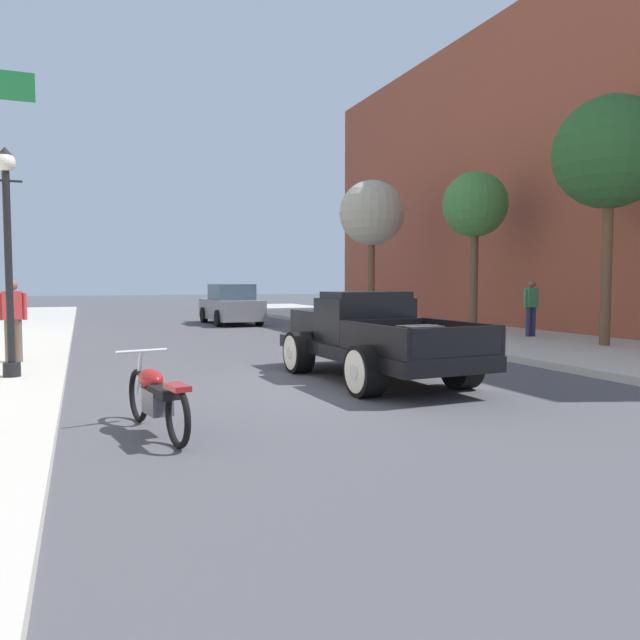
{
  "coord_description": "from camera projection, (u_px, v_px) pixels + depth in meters",
  "views": [
    {
      "loc": [
        -4.21,
        -9.6,
        1.77
      ],
      "look_at": [
        0.2,
        1.6,
        1.0
      ],
      "focal_mm": 34.17,
      "sensor_mm": 36.0,
      "label": 1
    }
  ],
  "objects": [
    {
      "name": "street_lamp_near",
      "position": [
        8.0,
        244.0,
        10.19
      ],
      "size": [
        0.5,
        0.32,
        3.85
      ],
      "color": "black",
      "rests_on": "sidewalk_left"
    },
    {
      "name": "ground_plane",
      "position": [
        343.0,
        383.0,
        10.57
      ],
      "size": [
        140.0,
        140.0,
        0.0
      ],
      "primitive_type": "plane",
      "color": "#47474C"
    },
    {
      "name": "pedestrian_sidewalk_right",
      "position": [
        531.0,
        305.0,
        17.81
      ],
      "size": [
        0.53,
        0.22,
        1.65
      ],
      "color": "#232847",
      "rests_on": "sidewalk_right"
    },
    {
      "name": "pedestrian_sidewalk_left",
      "position": [
        13.0,
        315.0,
        12.15
      ],
      "size": [
        0.53,
        0.22,
        1.65
      ],
      "color": "brown",
      "rests_on": "sidewalk_left"
    },
    {
      "name": "hotrod_truck_black",
      "position": [
        367.0,
        337.0,
        11.07
      ],
      "size": [
        2.34,
        5.0,
        1.58
      ],
      "color": "black",
      "rests_on": "ground"
    },
    {
      "name": "motorcycle_parked",
      "position": [
        156.0,
        396.0,
        7.03
      ],
      "size": [
        0.68,
        2.09,
        0.93
      ],
      "color": "black",
      "rests_on": "ground"
    },
    {
      "name": "car_background_grey",
      "position": [
        231.0,
        306.0,
        25.08
      ],
      "size": [
        1.98,
        4.35,
        1.65
      ],
      "color": "slate",
      "rests_on": "ground"
    },
    {
      "name": "street_tree_third",
      "position": [
        372.0,
        214.0,
        24.05
      ],
      "size": [
        2.57,
        2.57,
        5.6
      ],
      "color": "brown",
      "rests_on": "sidewalk_right"
    },
    {
      "name": "street_tree_second",
      "position": [
        475.0,
        206.0,
        19.9
      ],
      "size": [
        2.13,
        2.13,
        5.19
      ],
      "color": "brown",
      "rests_on": "sidewalk_right"
    },
    {
      "name": "building_right_storefront",
      "position": [
        626.0,
        182.0,
        24.08
      ],
      "size": [
        12.0,
        28.0,
        11.4
      ],
      "primitive_type": "cube",
      "color": "brown",
      "rests_on": "ground"
    },
    {
      "name": "street_tree_nearest",
      "position": [
        610.0,
        154.0,
        15.1
      ],
      "size": [
        2.77,
        2.77,
        6.2
      ],
      "color": "brown",
      "rests_on": "sidewalk_right"
    }
  ]
}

